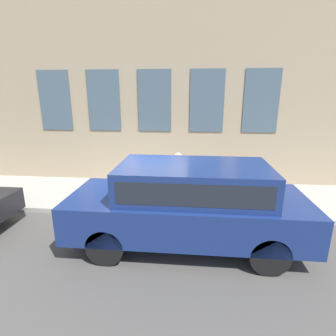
% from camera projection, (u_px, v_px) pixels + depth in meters
% --- Properties ---
extents(ground_plane, '(80.00, 80.00, 0.00)m').
position_uv_depth(ground_plane, '(141.00, 217.00, 7.27)').
color(ground_plane, '#514F4C').
extents(sidewalk, '(2.87, 60.00, 0.14)m').
position_uv_depth(sidewalk, '(150.00, 196.00, 8.63)').
color(sidewalk, '#B2ADA3').
rests_on(sidewalk, ground_plane).
extents(building_facade, '(0.33, 40.00, 7.02)m').
position_uv_depth(building_facade, '(155.00, 88.00, 9.20)').
color(building_facade, tan).
rests_on(building_facade, ground_plane).
extents(fire_hydrant, '(0.36, 0.46, 0.87)m').
position_uv_depth(fire_hydrant, '(157.00, 193.00, 7.48)').
color(fire_hydrant, gray).
rests_on(fire_hydrant, sidewalk).
extents(person, '(0.36, 0.24, 1.50)m').
position_uv_depth(person, '(178.00, 172.00, 7.86)').
color(person, '#232328').
rests_on(person, sidewalk).
extents(parked_truck_navy_near, '(1.97, 5.10, 1.87)m').
position_uv_depth(parked_truck_navy_near, '(189.00, 200.00, 5.69)').
color(parked_truck_navy_near, black).
rests_on(parked_truck_navy_near, ground_plane).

